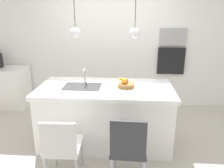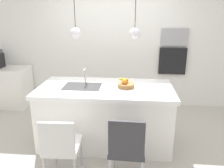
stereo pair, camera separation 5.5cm
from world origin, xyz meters
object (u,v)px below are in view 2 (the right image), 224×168
object	(u,v)px
microwave	(174,37)
chair_middle	(127,147)
chair_near	(61,145)
oven	(172,61)
fruit_bowl	(126,84)

from	to	relation	value
microwave	chair_middle	size ratio (longest dim) A/B	0.60
chair_near	oven	bearing A→B (deg)	56.39
fruit_bowl	chair_near	world-z (taller)	fruit_bowl
chair_near	fruit_bowl	bearing A→B (deg)	52.41
fruit_bowl	chair_middle	bearing A→B (deg)	-86.71
microwave	chair_middle	world-z (taller)	microwave
oven	chair_middle	xyz separation A→B (m)	(-0.88, -2.50, -0.50)
microwave	chair_near	world-z (taller)	microwave
chair_near	chair_middle	world-z (taller)	chair_middle
fruit_bowl	oven	xyz separation A→B (m)	(0.94, 1.56, 0.04)
fruit_bowl	oven	distance (m)	1.82
chair_middle	chair_near	bearing A→B (deg)	179.80
fruit_bowl	microwave	xyz separation A→B (m)	(0.94, 1.56, 0.54)
microwave	chair_middle	xyz separation A→B (m)	(-0.88, -2.50, -1.00)
chair_near	chair_middle	size ratio (longest dim) A/B	0.95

